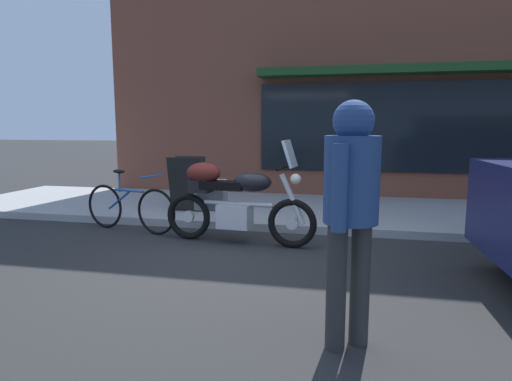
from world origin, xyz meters
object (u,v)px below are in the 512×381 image
(touring_motorcycle, at_px, (230,198))
(parked_bicycle, at_px, (129,207))
(sandwich_board_sign, at_px, (187,184))
(pedestrian_walking, at_px, (351,195))

(touring_motorcycle, xyz_separation_m, parked_bicycle, (-1.65, 0.28, -0.23))
(touring_motorcycle, relative_size, sandwich_board_sign, 2.29)
(touring_motorcycle, height_order, sandwich_board_sign, touring_motorcycle)
(touring_motorcycle, bearing_deg, parked_bicycle, 170.43)
(touring_motorcycle, xyz_separation_m, pedestrian_walking, (1.59, -2.58, 0.50))
(touring_motorcycle, distance_m, parked_bicycle, 1.69)
(parked_bicycle, bearing_deg, touring_motorcycle, -9.57)
(parked_bicycle, bearing_deg, pedestrian_walking, -41.41)
(parked_bicycle, distance_m, sandwich_board_sign, 1.24)
(pedestrian_walking, bearing_deg, sandwich_board_sign, 124.73)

